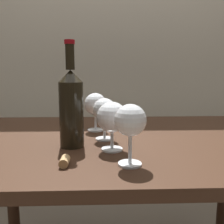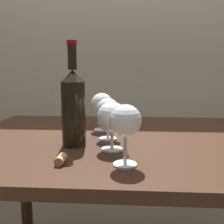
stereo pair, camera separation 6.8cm
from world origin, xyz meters
TOP-DOWN VIEW (x-y plane):
  - back_wall at (0.00, 1.11)m, footprint 5.00×0.08m
  - dining_table at (0.00, 0.00)m, footprint 1.19×0.78m
  - wine_glass_white at (-0.02, -0.27)m, footprint 0.08×0.08m
  - wine_glass_chardonnay at (-0.06, -0.15)m, footprint 0.09×0.09m
  - wine_glass_pinot at (-0.08, -0.04)m, footprint 0.08×0.08m
  - wine_glass_rose at (-0.11, 0.09)m, footprint 0.08×0.08m
  - wine_bottle at (-0.18, -0.11)m, footprint 0.07×0.07m
  - cork at (-0.17, -0.26)m, footprint 0.02×0.04m

SIDE VIEW (x-z plane):
  - dining_table at x=0.00m, z-range 0.26..0.96m
  - cork at x=-0.17m, z-range 0.71..0.73m
  - wine_glass_chardonnay at x=-0.06m, z-range 0.73..0.87m
  - wine_glass_pinot at x=-0.08m, z-range 0.74..0.87m
  - wine_glass_rose at x=-0.11m, z-range 0.74..0.88m
  - wine_glass_white at x=-0.02m, z-range 0.74..0.89m
  - wine_bottle at x=-0.18m, z-range 0.67..0.98m
  - back_wall at x=0.00m, z-range 0.00..2.60m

